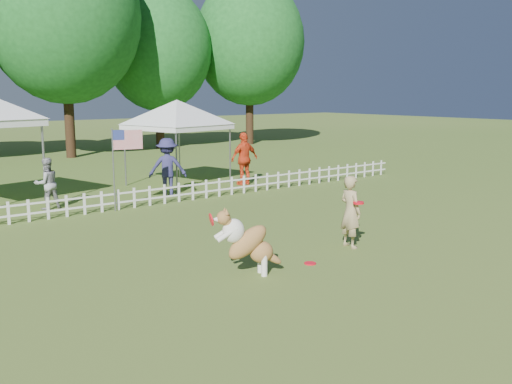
% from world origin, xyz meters
% --- Properties ---
extents(ground, '(120.00, 120.00, 0.00)m').
position_xyz_m(ground, '(0.00, 0.00, 0.00)').
color(ground, '#3C5F1E').
rests_on(ground, ground).
extents(picket_fence, '(22.00, 0.08, 0.60)m').
position_xyz_m(picket_fence, '(0.00, 7.00, 0.30)').
color(picket_fence, white).
rests_on(picket_fence, ground).
extents(handler, '(0.44, 0.62, 1.58)m').
position_xyz_m(handler, '(1.56, 0.18, 0.79)').
color(handler, tan).
rests_on(handler, ground).
extents(dog, '(1.30, 0.81, 1.27)m').
position_xyz_m(dog, '(-1.37, -0.04, 0.64)').
color(dog, brown).
rests_on(dog, ground).
extents(frisbee_on_turf, '(0.26, 0.26, 0.02)m').
position_xyz_m(frisbee_on_turf, '(0.02, -0.21, 0.01)').
color(frisbee_on_turf, red).
rests_on(frisbee_on_turf, ground).
extents(canopy_tent_right, '(3.51, 3.51, 3.01)m').
position_xyz_m(canopy_tent_right, '(2.94, 9.93, 1.51)').
color(canopy_tent_right, white).
rests_on(canopy_tent_right, ground).
extents(flag_pole, '(0.90, 0.30, 2.35)m').
position_xyz_m(flag_pole, '(-0.89, 6.92, 1.18)').
color(flag_pole, gray).
rests_on(flag_pole, ground).
extents(spectator_a, '(0.78, 0.64, 1.50)m').
position_xyz_m(spectator_a, '(-2.30, 8.40, 0.75)').
color(spectator_a, gray).
rests_on(spectator_a, ground).
extents(spectator_b, '(1.40, 1.22, 1.88)m').
position_xyz_m(spectator_b, '(1.51, 8.15, 0.94)').
color(spectator_b, navy).
rests_on(spectator_b, ground).
extents(spectator_c, '(1.12, 0.47, 1.92)m').
position_xyz_m(spectator_c, '(4.84, 8.44, 0.96)').
color(spectator_c, red).
rests_on(spectator_c, ground).
extents(tree_center_right, '(7.60, 7.60, 12.60)m').
position_xyz_m(tree_center_right, '(3.00, 21.00, 6.30)').
color(tree_center_right, '#17531D').
rests_on(tree_center_right, ground).
extents(tree_right, '(6.20, 6.20, 10.40)m').
position_xyz_m(tree_right, '(9.00, 22.50, 5.20)').
color(tree_right, '#17531D').
rests_on(tree_right, ground).
extents(tree_far_right, '(7.00, 7.00, 11.40)m').
position_xyz_m(tree_far_right, '(15.00, 21.50, 5.70)').
color(tree_far_right, '#17531D').
rests_on(tree_far_right, ground).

